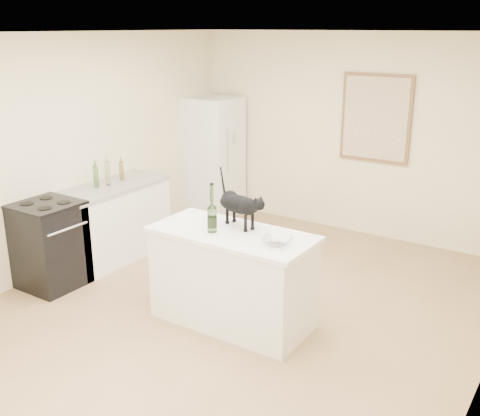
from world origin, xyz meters
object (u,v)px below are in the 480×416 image
(stove, at_px, (50,246))
(black_cat, at_px, (239,207))
(glass_bowl, at_px, (277,241))
(fridge, at_px, (214,157))
(wine_bottle, at_px, (212,211))

(stove, xyz_separation_m, black_cat, (2.02, 0.56, 0.64))
(black_cat, relative_size, glass_bowl, 2.18)
(stove, relative_size, fridge, 0.53)
(black_cat, distance_m, wine_bottle, 0.28)
(stove, xyz_separation_m, wine_bottle, (1.90, 0.30, 0.65))
(black_cat, height_order, glass_bowl, black_cat)
(fridge, xyz_separation_m, black_cat, (2.02, -2.39, 0.24))
(wine_bottle, bearing_deg, stove, -170.92)
(black_cat, bearing_deg, stove, -146.16)
(stove, distance_m, fridge, 2.98)
(stove, relative_size, wine_bottle, 2.26)
(stove, distance_m, black_cat, 2.19)
(black_cat, xyz_separation_m, wine_bottle, (-0.12, -0.25, 0.01))
(fridge, relative_size, wine_bottle, 4.26)
(fridge, bearing_deg, wine_bottle, -54.33)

